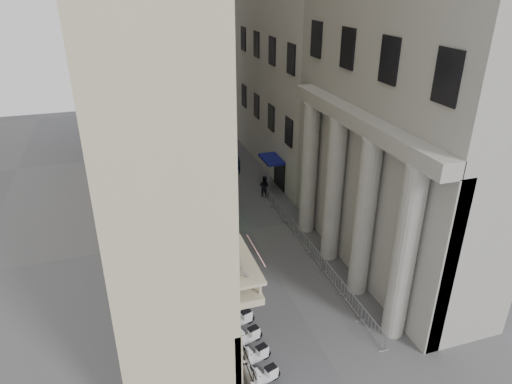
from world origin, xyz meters
The scene contains 31 objects.
far_building centered at (0.00, 48.00, 15.00)m, with size 22.00×10.00×30.00m, color #B2AFA8.
iron_fence centered at (-4.30, 18.00, 0.00)m, with size 0.30×28.00×1.40m, color black, non-canonical shape.
blue_awning centered at (4.15, 26.00, 0.00)m, with size 1.60×3.00×3.00m, color navy, non-canonical shape.
flag centered at (-4.00, 5.00, 0.00)m, with size 1.00×1.40×8.20m, color #9E0C11, non-canonical shape.
scooter_2 centered at (-3.63, 6.08, 0.00)m, with size 0.56×1.40×1.50m, color white, non-canonical shape.
scooter_3 centered at (-3.63, 7.48, 0.00)m, with size 0.56×1.40×1.50m, color white, non-canonical shape.
scooter_4 centered at (-3.63, 8.89, 0.00)m, with size 0.56×1.40×1.50m, color white, non-canonical shape.
scooter_5 centered at (-3.63, 10.30, 0.00)m, with size 0.56×1.40×1.50m, color white, non-canonical shape.
scooter_6 centered at (-3.63, 11.70, 0.00)m, with size 0.56×1.40×1.50m, color white, non-canonical shape.
scooter_7 centered at (-3.63, 13.11, 0.00)m, with size 0.56×1.40×1.50m, color white, non-canonical shape.
scooter_8 centered at (-3.63, 14.52, 0.00)m, with size 0.56×1.40×1.50m, color white, non-canonical shape.
scooter_9 centered at (-3.63, 15.92, 0.00)m, with size 0.56×1.40×1.50m, color white, non-canonical shape.
scooter_10 centered at (-3.63, 17.33, 0.00)m, with size 0.56×1.40×1.50m, color white, non-canonical shape.
scooter_11 centered at (-3.63, 18.73, 0.00)m, with size 0.56×1.40×1.50m, color white, non-canonical shape.
scooter_12 centered at (-3.63, 20.14, 0.00)m, with size 0.56×1.40×1.50m, color white, non-canonical shape.
scooter_13 centered at (-3.63, 21.55, 0.00)m, with size 0.56×1.40×1.50m, color white, non-canonical shape.
scooter_14 centered at (-3.63, 22.95, 0.00)m, with size 0.56×1.40×1.50m, color white, non-canonical shape.
barrier_0 centered at (3.05, 6.06, 0.00)m, with size 0.60×2.40×1.10m, color #A6A9AE, non-canonical shape.
barrier_1 centered at (3.05, 8.56, 0.00)m, with size 0.60×2.40×1.10m, color #A6A9AE, non-canonical shape.
barrier_2 centered at (3.05, 11.06, 0.00)m, with size 0.60×2.40×1.10m, color #A6A9AE, non-canonical shape.
barrier_3 centered at (3.05, 13.56, 0.00)m, with size 0.60×2.40×1.10m, color #A6A9AE, non-canonical shape.
barrier_4 centered at (3.05, 16.06, 0.00)m, with size 0.60×2.40×1.10m, color #A6A9AE, non-canonical shape.
barrier_5 centered at (3.05, 18.56, 0.00)m, with size 0.60×2.40×1.10m, color #A6A9AE, non-canonical shape.
barrier_6 centered at (3.05, 21.06, 0.00)m, with size 0.60×2.40×1.10m, color #A6A9AE, non-canonical shape.
barrier_7 centered at (3.05, 23.56, 0.00)m, with size 0.60×2.40×1.10m, color #A6A9AE, non-canonical shape.
security_tent centered at (-2.46, 21.83, 2.97)m, with size 4.38×4.38×3.56m.
street_lamp centered at (-2.23, 24.34, 4.59)m, with size 2.41×1.03×7.74m.
info_kiosk centered at (-2.93, 20.32, 1.00)m, with size 0.35×0.95×1.98m.
pedestrian_a centered at (2.08, 30.25, 0.93)m, with size 0.68×0.45×1.86m, color black.
pedestrian_b centered at (2.99, 24.60, 0.97)m, with size 0.94×0.74×1.94m, color black.
pedestrian_c centered at (0.47, 29.08, 0.91)m, with size 0.89×0.58×1.82m, color black.
Camera 1 is at (-8.89, -10.39, 17.92)m, focal length 32.00 mm.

